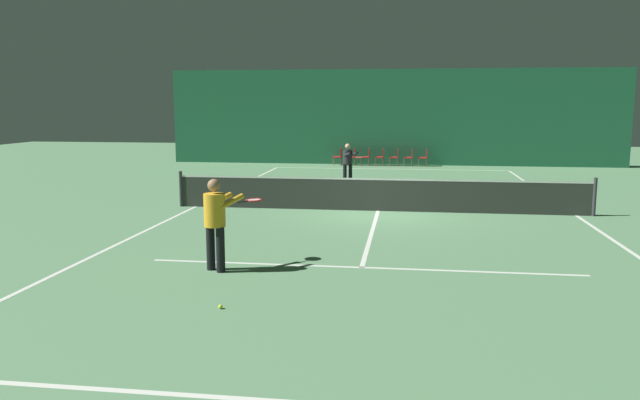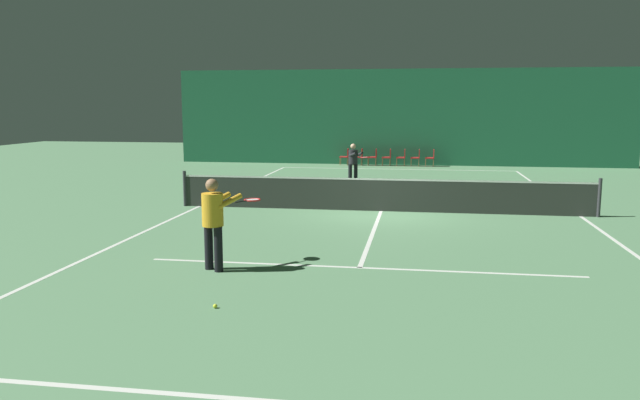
{
  "view_description": "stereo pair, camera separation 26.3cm",
  "coord_description": "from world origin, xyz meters",
  "px_view_note": "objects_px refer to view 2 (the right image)",
  "views": [
    {
      "loc": [
        0.82,
        -17.88,
        3.07
      ],
      "look_at": [
        -1.07,
        -4.51,
        0.99
      ],
      "focal_mm": 35.0,
      "sensor_mm": 36.0,
      "label": 1
    },
    {
      "loc": [
        1.08,
        -17.84,
        3.07
      ],
      "look_at": [
        -1.07,
        -4.51,
        0.99
      ],
      "focal_mm": 35.0,
      "sensor_mm": 36.0,
      "label": 2
    }
  ],
  "objects_px": {
    "courtside_chair_1": "(360,156)",
    "courtside_chair_2": "(374,156)",
    "player_near": "(214,217)",
    "courtside_chair_5": "(417,156)",
    "player_far": "(354,160)",
    "courtside_chair_6": "(431,157)",
    "courtside_chair_3": "(388,156)",
    "tennis_net": "(381,194)",
    "tennis_ball": "(215,306)",
    "courtside_chair_0": "(346,155)",
    "courtside_chair_4": "(402,156)"
  },
  "relations": [
    {
      "from": "player_near",
      "to": "courtside_chair_5",
      "type": "bearing_deg",
      "value": 21.07
    },
    {
      "from": "courtside_chair_0",
      "to": "courtside_chair_3",
      "type": "distance_m",
      "value": 2.14
    },
    {
      "from": "player_near",
      "to": "courtside_chair_1",
      "type": "height_order",
      "value": "player_near"
    },
    {
      "from": "player_near",
      "to": "courtside_chair_0",
      "type": "xyz_separation_m",
      "value": [
        -0.01,
        20.55,
        -0.52
      ]
    },
    {
      "from": "courtside_chair_3",
      "to": "courtside_chair_5",
      "type": "height_order",
      "value": "same"
    },
    {
      "from": "player_far",
      "to": "tennis_ball",
      "type": "distance_m",
      "value": 15.3
    },
    {
      "from": "courtside_chair_0",
      "to": "courtside_chair_6",
      "type": "xyz_separation_m",
      "value": [
        4.29,
        0.0,
        0.0
      ]
    },
    {
      "from": "player_far",
      "to": "courtside_chair_2",
      "type": "height_order",
      "value": "player_far"
    },
    {
      "from": "player_near",
      "to": "player_far",
      "type": "bearing_deg",
      "value": 25.76
    },
    {
      "from": "player_near",
      "to": "courtside_chair_6",
      "type": "distance_m",
      "value": 20.99
    },
    {
      "from": "courtside_chair_4",
      "to": "courtside_chair_3",
      "type": "bearing_deg",
      "value": -90.0
    },
    {
      "from": "courtside_chair_1",
      "to": "player_near",
      "type": "bearing_deg",
      "value": -1.95
    },
    {
      "from": "courtside_chair_2",
      "to": "courtside_chair_4",
      "type": "height_order",
      "value": "same"
    },
    {
      "from": "tennis_net",
      "to": "courtside_chair_2",
      "type": "bearing_deg",
      "value": 95.18
    },
    {
      "from": "courtside_chair_3",
      "to": "courtside_chair_4",
      "type": "bearing_deg",
      "value": 90.0
    },
    {
      "from": "courtside_chair_2",
      "to": "courtside_chair_4",
      "type": "xyz_separation_m",
      "value": [
        1.43,
        0.0,
        0.0
      ]
    },
    {
      "from": "courtside_chair_6",
      "to": "player_near",
      "type": "bearing_deg",
      "value": -11.75
    },
    {
      "from": "tennis_net",
      "to": "player_near",
      "type": "relative_size",
      "value": 6.98
    },
    {
      "from": "courtside_chair_0",
      "to": "courtside_chair_6",
      "type": "relative_size",
      "value": 1.0
    },
    {
      "from": "tennis_ball",
      "to": "courtside_chair_0",
      "type": "bearing_deg",
      "value": 91.82
    },
    {
      "from": "courtside_chair_4",
      "to": "courtside_chair_6",
      "type": "bearing_deg",
      "value": 90.0
    },
    {
      "from": "player_near",
      "to": "courtside_chair_3",
      "type": "distance_m",
      "value": 20.66
    },
    {
      "from": "player_near",
      "to": "courtside_chair_6",
      "type": "xyz_separation_m",
      "value": [
        4.27,
        20.55,
        -0.52
      ]
    },
    {
      "from": "player_near",
      "to": "courtside_chair_4",
      "type": "bearing_deg",
      "value": 23.02
    },
    {
      "from": "courtside_chair_1",
      "to": "courtside_chair_2",
      "type": "xyz_separation_m",
      "value": [
        0.71,
        0.0,
        0.0
      ]
    },
    {
      "from": "courtside_chair_5",
      "to": "courtside_chair_6",
      "type": "relative_size",
      "value": 1.0
    },
    {
      "from": "player_near",
      "to": "courtside_chair_3",
      "type": "height_order",
      "value": "player_near"
    },
    {
      "from": "courtside_chair_3",
      "to": "tennis_ball",
      "type": "bearing_deg",
      "value": -3.59
    },
    {
      "from": "player_far",
      "to": "courtside_chair_1",
      "type": "distance_m",
      "value": 7.44
    },
    {
      "from": "player_near",
      "to": "courtside_chair_5",
      "type": "relative_size",
      "value": 2.05
    },
    {
      "from": "courtside_chair_3",
      "to": "courtside_chair_6",
      "type": "xyz_separation_m",
      "value": [
        2.14,
        0.0,
        0.0
      ]
    },
    {
      "from": "courtside_chair_0",
      "to": "courtside_chair_5",
      "type": "bearing_deg",
      "value": 90.0
    },
    {
      "from": "tennis_ball",
      "to": "player_far",
      "type": "bearing_deg",
      "value": 88.21
    },
    {
      "from": "player_far",
      "to": "courtside_chair_0",
      "type": "relative_size",
      "value": 1.85
    },
    {
      "from": "tennis_net",
      "to": "player_far",
      "type": "relative_size",
      "value": 7.73
    },
    {
      "from": "courtside_chair_3",
      "to": "courtside_chair_5",
      "type": "relative_size",
      "value": 1.0
    },
    {
      "from": "player_far",
      "to": "courtside_chair_6",
      "type": "relative_size",
      "value": 1.85
    },
    {
      "from": "courtside_chair_3",
      "to": "courtside_chair_6",
      "type": "distance_m",
      "value": 2.14
    },
    {
      "from": "tennis_net",
      "to": "player_near",
      "type": "bearing_deg",
      "value": -110.78
    },
    {
      "from": "courtside_chair_4",
      "to": "courtside_chair_5",
      "type": "height_order",
      "value": "same"
    },
    {
      "from": "courtside_chair_1",
      "to": "tennis_ball",
      "type": "height_order",
      "value": "courtside_chair_1"
    },
    {
      "from": "courtside_chair_0",
      "to": "courtside_chair_1",
      "type": "relative_size",
      "value": 1.0
    },
    {
      "from": "tennis_net",
      "to": "courtside_chair_4",
      "type": "distance_m",
      "value": 13.57
    },
    {
      "from": "tennis_net",
      "to": "courtside_chair_5",
      "type": "xyz_separation_m",
      "value": [
        0.91,
        13.57,
        -0.03
      ]
    },
    {
      "from": "player_near",
      "to": "courtside_chair_4",
      "type": "xyz_separation_m",
      "value": [
        2.84,
        20.55,
        -0.52
      ]
    },
    {
      "from": "player_far",
      "to": "courtside_chair_3",
      "type": "bearing_deg",
      "value": 139.84
    },
    {
      "from": "courtside_chair_2",
      "to": "courtside_chair_3",
      "type": "bearing_deg",
      "value": 90.0
    },
    {
      "from": "courtside_chair_5",
      "to": "courtside_chair_6",
      "type": "bearing_deg",
      "value": 90.0
    },
    {
      "from": "courtside_chair_6",
      "to": "courtside_chair_3",
      "type": "bearing_deg",
      "value": -90.0
    },
    {
      "from": "tennis_net",
      "to": "courtside_chair_5",
      "type": "bearing_deg",
      "value": 86.15
    }
  ]
}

